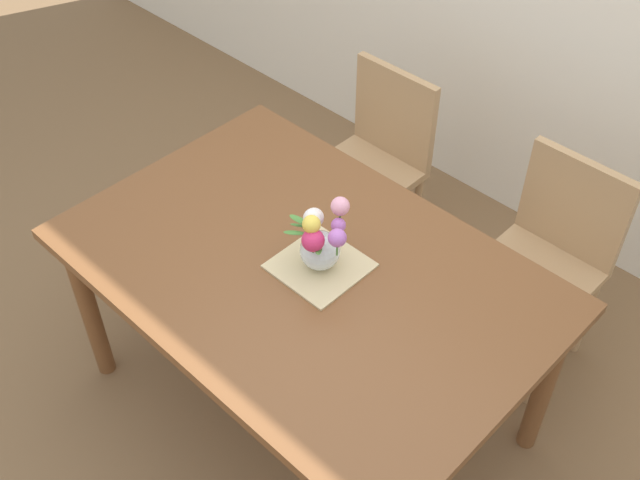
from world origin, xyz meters
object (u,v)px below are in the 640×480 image
(dining_table, at_px, (306,284))
(flower_vase, at_px, (320,240))
(chair_left, at_px, (376,155))
(chair_right, at_px, (549,253))

(dining_table, xyz_separation_m, flower_vase, (0.04, 0.03, 0.21))
(chair_left, distance_m, flower_vase, 1.05)
(dining_table, distance_m, chair_left, 1.00)
(dining_table, height_order, flower_vase, flower_vase)
(chair_right, bearing_deg, flower_vase, 64.79)
(flower_vase, bearing_deg, dining_table, -143.22)
(dining_table, height_order, chair_left, chair_left)
(flower_vase, bearing_deg, chair_right, 64.79)
(dining_table, bearing_deg, flower_vase, 36.78)
(chair_left, bearing_deg, dining_table, 116.59)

